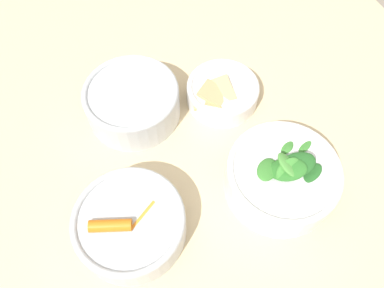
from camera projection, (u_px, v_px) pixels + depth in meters
The scene contains 6 objects.
ground_plane at pixel (190, 248), 1.27m from camera, with size 10.00×10.00×0.00m, color gray.
dining_table at pixel (189, 161), 0.73m from camera, with size 1.25×1.03×0.73m.
bowl_carrots at pixel (130, 224), 0.53m from camera, with size 0.16×0.16×0.07m.
bowl_greens at pixel (282, 177), 0.57m from camera, with size 0.17×0.17×0.10m.
bowl_beans_hotdog at pixel (133, 103), 0.64m from camera, with size 0.16×0.16×0.07m.
bowl_cookies at pixel (222, 92), 0.66m from camera, with size 0.13×0.13×0.05m.
Camera 1 is at (-0.31, 0.13, 1.28)m, focal length 35.00 mm.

